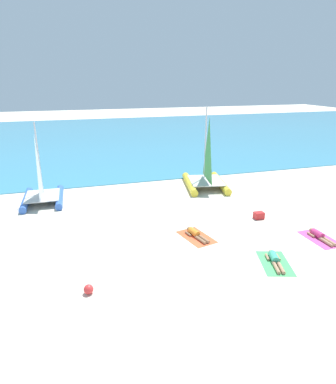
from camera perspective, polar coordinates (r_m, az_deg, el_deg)
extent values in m
plane|color=beige|center=(22.94, -3.73, 1.20)|extent=(120.00, 120.00, 0.00)
cube|color=teal|center=(42.87, -10.16, 9.34)|extent=(120.00, 40.00, 0.05)
cylinder|color=blue|center=(21.24, -23.17, -1.25)|extent=(0.47, 3.59, 0.41)
cylinder|color=blue|center=(21.05, -18.13, -0.81)|extent=(0.47, 3.59, 0.41)
cube|color=silver|center=(20.90, -20.77, -0.59)|extent=(1.92, 2.33, 0.05)
cylinder|color=silver|center=(20.83, -21.34, 5.33)|extent=(0.09, 0.09, 4.26)
pyramid|color=white|center=(20.04, -21.49, 4.44)|extent=(0.09, 1.88, 3.58)
cylinder|color=yellow|center=(22.46, 3.75, 1.42)|extent=(1.26, 4.07, 0.46)
cylinder|color=yellow|center=(22.88, 9.02, 1.55)|extent=(1.26, 4.07, 0.46)
cube|color=silver|center=(22.38, 6.53, 1.98)|extent=(2.60, 2.97, 0.06)
cylinder|color=silver|center=(22.37, 6.46, 8.27)|extent=(0.10, 0.10, 4.83)
pyramid|color=#4CA54C|center=(21.48, 6.95, 7.41)|extent=(0.48, 2.09, 4.06)
cube|color=#EA5933|center=(15.60, 4.89, -7.71)|extent=(1.51, 2.10, 0.01)
cylinder|color=orange|center=(15.67, 4.48, -6.92)|extent=(0.44, 0.67, 0.30)
sphere|color=#8C6647|center=(15.98, 3.65, -6.37)|extent=(0.22, 0.22, 0.22)
cylinder|color=#8C6647|center=(15.19, 5.59, -8.18)|extent=(0.32, 0.79, 0.14)
cylinder|color=#8C6647|center=(15.29, 6.15, -8.02)|extent=(0.32, 0.79, 0.14)
cylinder|color=#8C6647|center=(15.72, 3.49, -7.18)|extent=(0.20, 0.46, 0.10)
cylinder|color=#8C6647|center=(15.94, 4.82, -6.82)|extent=(0.20, 0.46, 0.10)
cube|color=#4CB266|center=(14.18, 17.91, -11.55)|extent=(1.63, 2.15, 0.01)
cylinder|color=#3FB28C|center=(14.27, 17.75, -10.61)|extent=(0.48, 0.68, 0.30)
sphere|color=tan|center=(14.62, 17.31, -9.83)|extent=(0.22, 0.22, 0.22)
cylinder|color=tan|center=(13.75, 18.09, -12.24)|extent=(0.37, 0.79, 0.14)
cylinder|color=tan|center=(13.80, 18.82, -12.19)|extent=(0.37, 0.79, 0.14)
cylinder|color=tan|center=(14.39, 16.69, -10.66)|extent=(0.23, 0.46, 0.10)
cylinder|color=tan|center=(14.51, 18.39, -10.58)|extent=(0.23, 0.46, 0.10)
cube|color=#D84C99|center=(16.90, 24.68, -7.31)|extent=(1.12, 1.91, 0.01)
cylinder|color=#D83372|center=(16.97, 24.31, -6.57)|extent=(0.31, 0.62, 0.30)
sphere|color=tan|center=(17.24, 23.43, -6.04)|extent=(0.22, 0.22, 0.22)
cylinder|color=tan|center=(16.52, 25.51, -7.75)|extent=(0.15, 0.78, 0.14)
cylinder|color=tan|center=(16.64, 25.97, -7.63)|extent=(0.15, 0.78, 0.14)
cylinder|color=tan|center=(16.97, 23.37, -6.77)|extent=(0.11, 0.45, 0.10)
cylinder|color=tan|center=(17.25, 24.49, -6.51)|extent=(0.11, 0.45, 0.10)
sphere|color=red|center=(12.10, -13.50, -15.95)|extent=(0.34, 0.34, 0.34)
cube|color=red|center=(18.05, 15.35, -3.91)|extent=(0.50, 0.36, 0.36)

